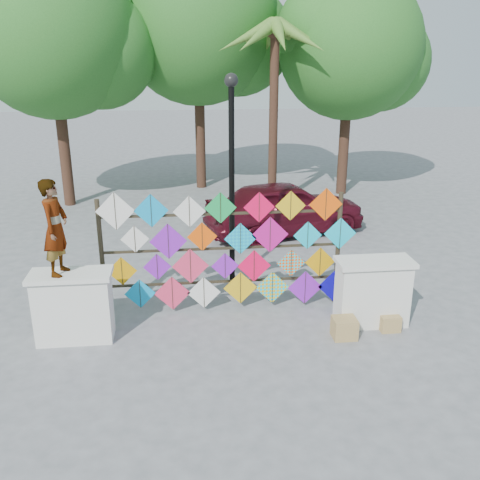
{
  "coord_description": "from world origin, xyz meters",
  "views": [
    {
      "loc": [
        -0.74,
        -8.88,
        4.84
      ],
      "look_at": [
        0.32,
        0.6,
        1.48
      ],
      "focal_mm": 40.0,
      "sensor_mm": 36.0,
      "label": 1
    }
  ],
  "objects_px": {
    "lamppost": "(232,162)",
    "vendor_woman": "(55,227)",
    "kite_rack": "(228,251)",
    "sedan": "(285,208)"
  },
  "relations": [
    {
      "from": "kite_rack",
      "to": "lamppost",
      "type": "height_order",
      "value": "lamppost"
    },
    {
      "from": "vendor_woman",
      "to": "sedan",
      "type": "bearing_deg",
      "value": -30.27
    },
    {
      "from": "kite_rack",
      "to": "sedan",
      "type": "distance_m",
      "value": 4.92
    },
    {
      "from": "sedan",
      "to": "lamppost",
      "type": "relative_size",
      "value": 1.0
    },
    {
      "from": "vendor_woman",
      "to": "lamppost",
      "type": "bearing_deg",
      "value": -42.88
    },
    {
      "from": "kite_rack",
      "to": "sedan",
      "type": "bearing_deg",
      "value": 65.98
    },
    {
      "from": "vendor_woman",
      "to": "sedan",
      "type": "distance_m",
      "value": 7.45
    },
    {
      "from": "kite_rack",
      "to": "sedan",
      "type": "relative_size",
      "value": 1.12
    },
    {
      "from": "lamppost",
      "to": "vendor_woman",
      "type": "bearing_deg",
      "value": -145.06
    },
    {
      "from": "kite_rack",
      "to": "vendor_woman",
      "type": "bearing_deg",
      "value": -162.49
    }
  ]
}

